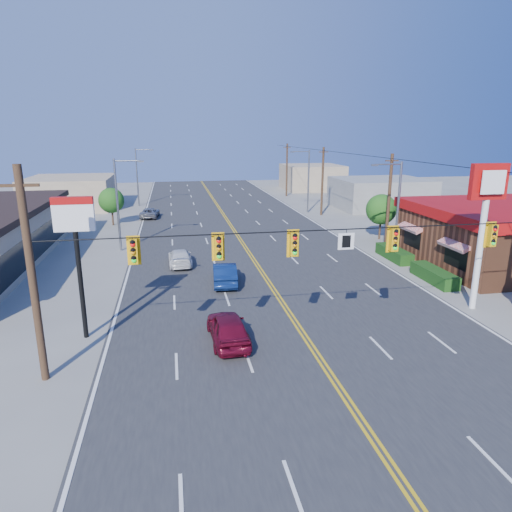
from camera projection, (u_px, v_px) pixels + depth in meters
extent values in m
plane|color=gray|center=(316.00, 355.00, 21.52)|extent=(160.00, 160.00, 0.00)
cube|color=#2D2D30|center=(247.00, 250.00, 40.48)|extent=(20.00, 120.00, 0.06)
cylinder|color=#47301E|center=(32.00, 278.00, 18.23)|extent=(0.32, 0.32, 9.00)
cylinder|color=black|center=(321.00, 230.00, 19.94)|extent=(24.00, 0.05, 0.05)
cube|color=white|center=(346.00, 241.00, 20.30)|extent=(0.75, 0.04, 0.75)
cube|color=#D89E0C|center=(134.00, 251.00, 18.69)|extent=(0.55, 0.34, 1.25)
cube|color=#D89E0C|center=(219.00, 248.00, 19.30)|extent=(0.55, 0.34, 1.25)
cube|color=#D89E0C|center=(294.00, 244.00, 19.88)|extent=(0.55, 0.34, 1.25)
cube|color=#D89E0C|center=(394.00, 240.00, 20.71)|extent=(0.55, 0.34, 1.25)
cube|color=#D89E0C|center=(492.00, 235.00, 21.59)|extent=(0.55, 0.34, 1.25)
cube|color=#194214|center=(412.00, 264.00, 34.81)|extent=(1.20, 9.00, 0.90)
cylinder|color=white|center=(479.00, 251.00, 26.33)|extent=(0.36, 0.36, 7.00)
cube|color=#A50C0C|center=(489.00, 182.00, 25.28)|extent=(2.20, 0.36, 2.00)
cylinder|color=black|center=(81.00, 281.00, 22.59)|extent=(0.24, 0.24, 6.00)
cube|color=white|center=(74.00, 218.00, 21.75)|extent=(1.90, 0.30, 1.30)
cylinder|color=gray|center=(398.00, 213.00, 35.68)|extent=(0.20, 0.20, 8.00)
cylinder|color=gray|center=(388.00, 164.00, 34.49)|extent=(2.20, 0.12, 0.12)
cube|color=gray|center=(375.00, 165.00, 34.31)|extent=(0.50, 0.25, 0.15)
cylinder|color=gray|center=(308.00, 182.00, 58.45)|extent=(0.20, 0.20, 8.00)
cylinder|color=gray|center=(301.00, 151.00, 57.26)|extent=(2.20, 0.12, 0.12)
cube|color=gray|center=(292.00, 152.00, 57.08)|extent=(0.50, 0.25, 0.15)
cylinder|color=gray|center=(118.00, 206.00, 39.41)|extent=(0.20, 0.20, 8.00)
cylinder|color=gray|center=(127.00, 161.00, 38.60)|extent=(2.20, 0.12, 0.12)
cube|color=gray|center=(141.00, 161.00, 38.81)|extent=(0.50, 0.25, 0.15)
cylinder|color=gray|center=(137.00, 177.00, 64.07)|extent=(0.20, 0.20, 8.00)
cylinder|color=gray|center=(143.00, 150.00, 63.27)|extent=(2.20, 0.12, 0.12)
cube|color=gray|center=(152.00, 150.00, 63.47)|extent=(0.50, 0.25, 0.15)
cylinder|color=#47301E|center=(389.00, 203.00, 39.64)|extent=(0.28, 0.28, 8.40)
cylinder|color=#47301E|center=(322.00, 182.00, 56.71)|extent=(0.28, 0.28, 8.40)
cylinder|color=#47301E|center=(287.00, 170.00, 73.79)|extent=(0.28, 0.28, 8.40)
cylinder|color=#47301E|center=(380.00, 229.00, 44.49)|extent=(0.20, 0.20, 2.10)
sphere|color=#235B19|center=(381.00, 209.00, 43.99)|extent=(2.94, 2.94, 2.94)
cylinder|color=#47301E|center=(113.00, 216.00, 51.23)|extent=(0.20, 0.20, 2.00)
sphere|color=#235B19|center=(111.00, 200.00, 50.75)|extent=(2.80, 2.80, 2.80)
cube|color=gray|center=(380.00, 193.00, 62.81)|extent=(12.00, 10.00, 4.00)
cube|color=tan|center=(71.00, 192.00, 62.99)|extent=(11.00, 12.00, 4.20)
cube|color=tan|center=(312.00, 177.00, 83.10)|extent=(10.00, 10.00, 4.40)
imported|color=maroon|center=(228.00, 329.00, 22.53)|extent=(1.94, 4.45, 1.49)
imported|color=navy|center=(225.00, 274.00, 31.28)|extent=(1.86, 4.54, 1.46)
imported|color=white|center=(180.00, 258.00, 35.73)|extent=(1.84, 4.31, 1.24)
imported|color=gray|center=(150.00, 213.00, 55.49)|extent=(2.40, 4.51, 1.21)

